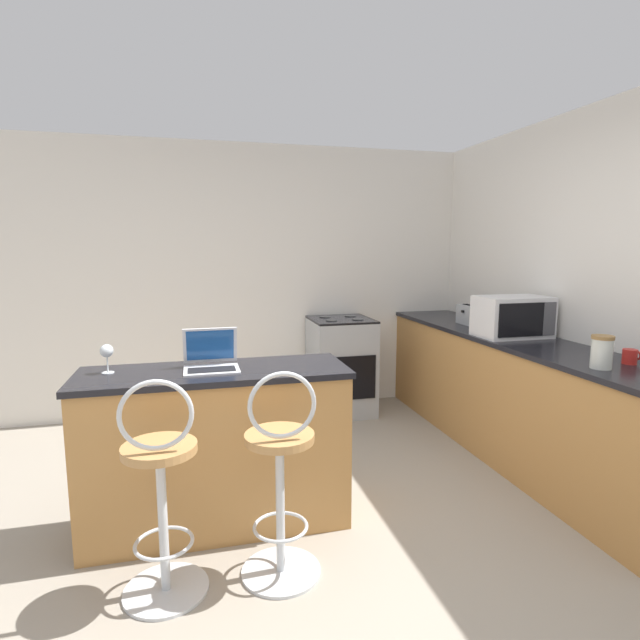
% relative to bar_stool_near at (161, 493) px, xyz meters
% --- Properties ---
extents(ground_plane, '(20.00, 20.00, 0.00)m').
position_rel_bar_stool_near_xyz_m(ground_plane, '(0.78, -0.02, -0.51)').
color(ground_plane, gray).
extents(wall_back, '(12.00, 0.06, 2.60)m').
position_rel_bar_stool_near_xyz_m(wall_back, '(0.78, 2.66, 0.79)').
color(wall_back, silver).
rests_on(wall_back, ground_plane).
extents(breakfast_bar, '(1.51, 0.54, 0.94)m').
position_rel_bar_stool_near_xyz_m(breakfast_bar, '(0.28, 0.56, -0.04)').
color(breakfast_bar, '#B27C42').
rests_on(breakfast_bar, ground_plane).
extents(counter_right, '(0.62, 3.18, 0.94)m').
position_rel_bar_stool_near_xyz_m(counter_right, '(2.57, 1.05, -0.04)').
color(counter_right, '#B27C42').
rests_on(counter_right, ground_plane).
extents(bar_stool_near, '(0.40, 0.40, 1.07)m').
position_rel_bar_stool_near_xyz_m(bar_stool_near, '(0.00, 0.00, 0.00)').
color(bar_stool_near, silver).
rests_on(bar_stool_near, ground_plane).
extents(bar_stool_far, '(0.40, 0.40, 1.07)m').
position_rel_bar_stool_near_xyz_m(bar_stool_far, '(0.55, 0.00, 0.00)').
color(bar_stool_far, silver).
rests_on(bar_stool_far, ground_plane).
extents(laptop, '(0.31, 0.27, 0.23)m').
position_rel_bar_stool_near_xyz_m(laptop, '(0.26, 0.59, 0.48)').
color(laptop, silver).
rests_on(laptop, breakfast_bar).
extents(microwave, '(0.53, 0.35, 0.31)m').
position_rel_bar_stool_near_xyz_m(microwave, '(2.56, 1.05, 0.58)').
color(microwave, silver).
rests_on(microwave, counter_right).
extents(toaster, '(0.23, 0.27, 0.18)m').
position_rel_bar_stool_near_xyz_m(toaster, '(2.61, 1.68, 0.51)').
color(toaster, '#9EA3A8').
rests_on(toaster, counter_right).
extents(stove_range, '(0.58, 0.61, 0.95)m').
position_rel_bar_stool_near_xyz_m(stove_range, '(1.56, 2.31, -0.04)').
color(stove_range, '#9EA3A8').
rests_on(stove_range, ground_plane).
extents(wine_glass_short, '(0.07, 0.07, 0.16)m').
position_rel_bar_stool_near_xyz_m(wine_glass_short, '(-0.30, 0.62, 0.55)').
color(wine_glass_short, silver).
rests_on(wine_glass_short, breakfast_bar).
extents(mug_red, '(0.10, 0.08, 0.09)m').
position_rel_bar_stool_near_xyz_m(mug_red, '(2.68, 0.09, 0.47)').
color(mug_red, red).
rests_on(mug_red, counter_right).
extents(storage_jar, '(0.12, 0.12, 0.19)m').
position_rel_bar_stool_near_xyz_m(storage_jar, '(2.43, 0.04, 0.52)').
color(storage_jar, silver).
rests_on(storage_jar, counter_right).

